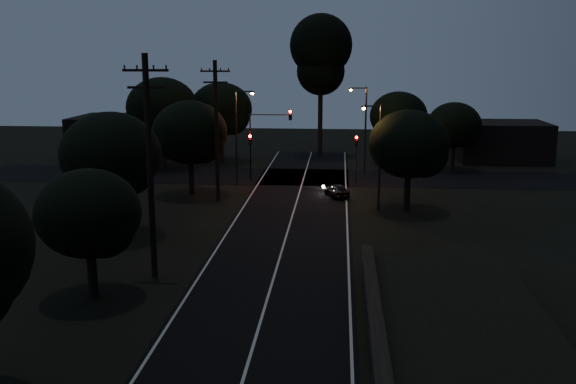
{
  "coord_description": "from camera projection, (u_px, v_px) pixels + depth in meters",
  "views": [
    {
      "loc": [
        3.17,
        -14.99,
        10.99
      ],
      "look_at": [
        0.0,
        24.0,
        2.5
      ],
      "focal_mm": 40.0,
      "sensor_mm": 36.0,
      "label": 1
    }
  ],
  "objects": [
    {
      "name": "utility_pole_mid",
      "position": [
        150.0,
        164.0,
        31.05
      ],
      "size": [
        2.2,
        0.3,
        11.0
      ],
      "color": "black",
      "rests_on": "ground"
    },
    {
      "name": "tree_left_d",
      "position": [
        192.0,
        134.0,
        49.82
      ],
      "size": [
        5.85,
        5.85,
        7.43
      ],
      "color": "black",
      "rests_on": "ground"
    },
    {
      "name": "tall_pine",
      "position": [
        321.0,
        54.0,
        68.36
      ],
      "size": [
        6.66,
        6.66,
        15.15
      ],
      "color": "black",
      "rests_on": "ground"
    },
    {
      "name": "utility_pole_far",
      "position": [
        216.0,
        129.0,
        47.66
      ],
      "size": [
        2.2,
        0.3,
        10.5
      ],
      "color": "black",
      "rests_on": "ground"
    },
    {
      "name": "signal_left",
      "position": [
        250.0,
        149.0,
        55.9
      ],
      "size": [
        0.28,
        0.35,
        4.1
      ],
      "color": "black",
      "rests_on": "ground"
    },
    {
      "name": "signal_mast",
      "position": [
        269.0,
        132.0,
        55.45
      ],
      "size": [
        3.7,
        0.35,
        6.25
      ],
      "color": "black",
      "rests_on": "ground"
    },
    {
      "name": "building_left",
      "position": [
        124.0,
        137.0,
        68.95
      ],
      "size": [
        10.0,
        8.0,
        4.4
      ],
      "primitive_type": "cube",
      "color": "black",
      "rests_on": "ground"
    },
    {
      "name": "tree_right_a",
      "position": [
        412.0,
        146.0,
        44.65
      ],
      "size": [
        5.65,
        5.65,
        7.18
      ],
      "color": "black",
      "rests_on": "ground"
    },
    {
      "name": "tree_far_w",
      "position": [
        164.0,
        109.0,
        61.74
      ],
      "size": [
        6.87,
        6.87,
        8.77
      ],
      "color": "black",
      "rests_on": "ground"
    },
    {
      "name": "car",
      "position": [
        337.0,
        190.0,
        49.97
      ],
      "size": [
        2.24,
        3.34,
        1.06
      ],
      "primitive_type": "imported",
      "rotation": [
        0.0,
        0.0,
        3.49
      ],
      "color": "black",
      "rests_on": "ground"
    },
    {
      "name": "tree_left_c",
      "position": [
        114.0,
        157.0,
        38.27
      ],
      "size": [
        6.02,
        6.02,
        7.61
      ],
      "color": "black",
      "rests_on": "ground"
    },
    {
      "name": "tree_far_ne",
      "position": [
        401.0,
        117.0,
        64.04
      ],
      "size": [
        5.75,
        5.75,
        7.28
      ],
      "color": "black",
      "rests_on": "ground"
    },
    {
      "name": "road_surface",
      "position": [
        296.0,
        205.0,
        47.49
      ],
      "size": [
        60.0,
        70.0,
        0.03
      ],
      "color": "black",
      "rests_on": "ground"
    },
    {
      "name": "tree_left_b",
      "position": [
        91.0,
        216.0,
        28.58
      ],
      "size": [
        4.71,
        4.71,
        5.99
      ],
      "color": "black",
      "rests_on": "ground"
    },
    {
      "name": "tree_far_e",
      "position": [
        456.0,
        126.0,
        60.85
      ],
      "size": [
        5.1,
        5.1,
        6.47
      ],
      "color": "black",
      "rests_on": "ground"
    },
    {
      "name": "signal_right",
      "position": [
        356.0,
        150.0,
        55.17
      ],
      "size": [
        0.28,
        0.35,
        4.1
      ],
      "color": "black",
      "rests_on": "ground"
    },
    {
      "name": "streetlight_c",
      "position": [
        378.0,
        150.0,
        45.02
      ],
      "size": [
        1.46,
        0.26,
        7.5
      ],
      "color": "black",
      "rests_on": "ground"
    },
    {
      "name": "building_right",
      "position": [
        502.0,
        141.0,
        66.8
      ],
      "size": [
        9.0,
        7.0,
        4.0
      ],
      "primitive_type": "cube",
      "color": "black",
      "rests_on": "ground"
    },
    {
      "name": "streetlight_b",
      "position": [
        363.0,
        124.0,
        58.64
      ],
      "size": [
        1.66,
        0.26,
        8.0
      ],
      "color": "black",
      "rests_on": "ground"
    },
    {
      "name": "streetlight_a",
      "position": [
        238.0,
        131.0,
        53.63
      ],
      "size": [
        1.66,
        0.26,
        8.0
      ],
      "color": "black",
      "rests_on": "ground"
    },
    {
      "name": "tree_far_nw",
      "position": [
        223.0,
        111.0,
        65.34
      ],
      "size": [
        6.41,
        6.41,
        8.12
      ],
      "color": "black",
      "rests_on": "ground"
    }
  ]
}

